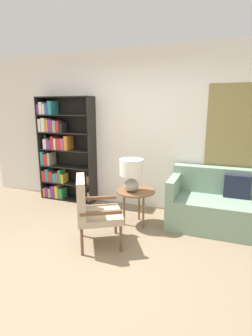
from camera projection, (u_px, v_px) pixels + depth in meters
name	position (u px, v px, depth m)	size (l,w,h in m)	color
ground_plane	(84.00, 266.00, 2.94)	(14.00, 14.00, 0.00)	#847056
wall_back	(143.00, 131.00, 4.47)	(6.40, 0.08, 2.70)	white
bookshelf	(61.00, 152.00, 4.94)	(1.09, 0.30, 1.93)	black
armchair	(91.00, 206.00, 3.30)	(0.76, 0.77, 0.90)	brown
couch	(235.00, 208.00, 3.78)	(1.88, 0.81, 0.85)	gray
side_table	(136.00, 193.00, 3.90)	(0.58, 0.58, 0.54)	brown
table_lamp	(131.00, 172.00, 3.77)	(0.34, 0.34, 0.48)	#A59E93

